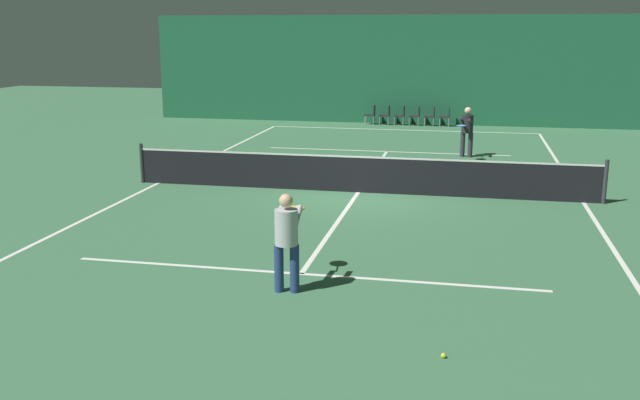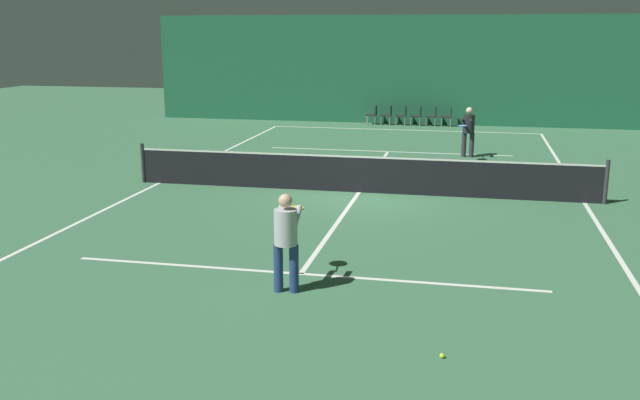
# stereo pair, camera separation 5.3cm
# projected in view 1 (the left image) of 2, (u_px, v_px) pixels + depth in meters

# --- Properties ---
(ground_plane) EXTENTS (60.00, 60.00, 0.00)m
(ground_plane) POSITION_uv_depth(u_px,v_px,m) (358.00, 192.00, 18.27)
(ground_plane) COLOR #3D704C
(backdrop_curtain) EXTENTS (23.00, 0.12, 4.69)m
(backdrop_curtain) POSITION_uv_depth(u_px,v_px,m) (408.00, 70.00, 31.01)
(backdrop_curtain) COLOR #1E5B3D
(backdrop_curtain) RESTS_ON ground
(court_line_baseline_far) EXTENTS (11.00, 0.10, 0.00)m
(court_line_baseline_far) POSITION_uv_depth(u_px,v_px,m) (402.00, 130.00, 29.60)
(court_line_baseline_far) COLOR white
(court_line_baseline_far) RESTS_ON ground
(court_line_service_far) EXTENTS (8.25, 0.10, 0.00)m
(court_line_service_far) POSITION_uv_depth(u_px,v_px,m) (387.00, 151.00, 24.37)
(court_line_service_far) COLOR white
(court_line_service_far) RESTS_ON ground
(court_line_service_near) EXTENTS (8.25, 0.10, 0.00)m
(court_line_service_near) POSITION_uv_depth(u_px,v_px,m) (301.00, 274.00, 12.18)
(court_line_service_near) COLOR white
(court_line_service_near) RESTS_ON ground
(court_line_sideline_left) EXTENTS (0.10, 23.80, 0.00)m
(court_line_sideline_left) POSITION_uv_depth(u_px,v_px,m) (158.00, 183.00, 19.36)
(court_line_sideline_left) COLOR white
(court_line_sideline_left) RESTS_ON ground
(court_line_sideline_right) EXTENTS (0.10, 23.80, 0.00)m
(court_line_sideline_right) POSITION_uv_depth(u_px,v_px,m) (584.00, 203.00, 17.18)
(court_line_sideline_right) COLOR white
(court_line_sideline_right) RESTS_ON ground
(court_line_centre) EXTENTS (0.10, 12.80, 0.00)m
(court_line_centre) POSITION_uv_depth(u_px,v_px,m) (358.00, 192.00, 18.27)
(court_line_centre) COLOR white
(court_line_centre) RESTS_ON ground
(tennis_net) EXTENTS (12.00, 0.10, 1.07)m
(tennis_net) POSITION_uv_depth(u_px,v_px,m) (359.00, 173.00, 18.16)
(tennis_net) COLOR black
(tennis_net) RESTS_ON ground
(player_near) EXTENTS (0.48, 1.35, 1.60)m
(player_near) POSITION_uv_depth(u_px,v_px,m) (287.00, 235.00, 11.19)
(player_near) COLOR navy
(player_near) RESTS_ON ground
(player_far) EXTENTS (0.60, 1.37, 1.63)m
(player_far) POSITION_uv_depth(u_px,v_px,m) (467.00, 128.00, 23.11)
(player_far) COLOR #2D2D38
(player_far) RESTS_ON ground
(courtside_chair_0) EXTENTS (0.44, 0.44, 0.84)m
(courtside_chair_0) POSITION_uv_depth(u_px,v_px,m) (372.00, 113.00, 31.21)
(courtside_chair_0) COLOR #99999E
(courtside_chair_0) RESTS_ON ground
(courtside_chair_1) EXTENTS (0.44, 0.44, 0.84)m
(courtside_chair_1) POSITION_uv_depth(u_px,v_px,m) (386.00, 114.00, 31.08)
(courtside_chair_1) COLOR #99999E
(courtside_chair_1) RESTS_ON ground
(courtside_chair_2) EXTENTS (0.44, 0.44, 0.84)m
(courtside_chair_2) POSITION_uv_depth(u_px,v_px,m) (401.00, 114.00, 30.96)
(courtside_chair_2) COLOR #99999E
(courtside_chair_2) RESTS_ON ground
(courtside_chair_3) EXTENTS (0.44, 0.44, 0.84)m
(courtside_chair_3) POSITION_uv_depth(u_px,v_px,m) (416.00, 114.00, 30.83)
(courtside_chair_3) COLOR #99999E
(courtside_chair_3) RESTS_ON ground
(courtside_chair_4) EXTENTS (0.44, 0.44, 0.84)m
(courtside_chair_4) POSITION_uv_depth(u_px,v_px,m) (431.00, 115.00, 30.70)
(courtside_chair_4) COLOR #99999E
(courtside_chair_4) RESTS_ON ground
(courtside_chair_5) EXTENTS (0.44, 0.44, 0.84)m
(courtside_chair_5) POSITION_uv_depth(u_px,v_px,m) (446.00, 115.00, 30.57)
(courtside_chair_5) COLOR #99999E
(courtside_chair_5) RESTS_ON ground
(tennis_ball) EXTENTS (0.07, 0.07, 0.07)m
(tennis_ball) POSITION_uv_depth(u_px,v_px,m) (443.00, 356.00, 9.06)
(tennis_ball) COLOR #D1DB33
(tennis_ball) RESTS_ON ground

